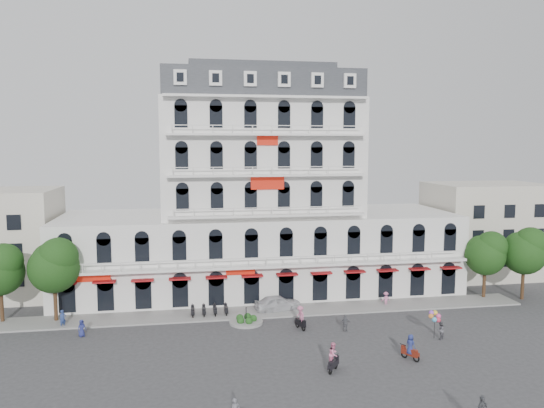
{
  "coord_description": "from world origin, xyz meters",
  "views": [
    {
      "loc": [
        -8.58,
        -42.67,
        16.96
      ],
      "look_at": [
        0.16,
        10.0,
        10.98
      ],
      "focal_mm": 35.0,
      "sensor_mm": 36.0,
      "label": 1
    }
  ],
  "objects_px": {
    "rider_southwest": "(333,356)",
    "rider_east": "(410,347)",
    "balloon_vendor": "(438,325)",
    "parked_car": "(278,303)",
    "rider_center": "(300,317)"
  },
  "relations": [
    {
      "from": "rider_southwest",
      "to": "rider_east",
      "type": "distance_m",
      "value": 6.71
    },
    {
      "from": "balloon_vendor",
      "to": "rider_southwest",
      "type": "bearing_deg",
      "value": -155.38
    },
    {
      "from": "parked_car",
      "to": "balloon_vendor",
      "type": "xyz_separation_m",
      "value": [
        12.46,
        -10.13,
        0.46
      ]
    },
    {
      "from": "parked_car",
      "to": "rider_center",
      "type": "height_order",
      "value": "rider_center"
    },
    {
      "from": "rider_southwest",
      "to": "parked_car",
      "type": "bearing_deg",
      "value": 43.79
    },
    {
      "from": "rider_east",
      "to": "balloon_vendor",
      "type": "distance_m",
      "value": 5.81
    },
    {
      "from": "rider_southwest",
      "to": "balloon_vendor",
      "type": "bearing_deg",
      "value": -27.42
    },
    {
      "from": "rider_east",
      "to": "rider_center",
      "type": "xyz_separation_m",
      "value": [
        -7.08,
        8.27,
        0.15
      ]
    },
    {
      "from": "parked_car",
      "to": "balloon_vendor",
      "type": "distance_m",
      "value": 16.06
    },
    {
      "from": "parked_car",
      "to": "rider_center",
      "type": "relative_size",
      "value": 2.13
    },
    {
      "from": "balloon_vendor",
      "to": "parked_car",
      "type": "bearing_deg",
      "value": 140.9
    },
    {
      "from": "parked_car",
      "to": "rider_east",
      "type": "bearing_deg",
      "value": -159.08
    },
    {
      "from": "parked_car",
      "to": "balloon_vendor",
      "type": "height_order",
      "value": "balloon_vendor"
    },
    {
      "from": "rider_east",
      "to": "rider_center",
      "type": "relative_size",
      "value": 0.94
    },
    {
      "from": "rider_east",
      "to": "balloon_vendor",
      "type": "relative_size",
      "value": 0.86
    }
  ]
}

